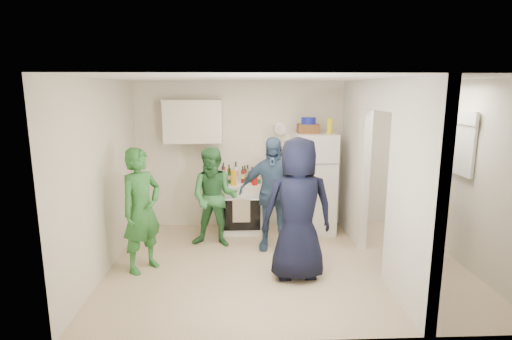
{
  "coord_description": "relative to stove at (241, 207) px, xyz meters",
  "views": [
    {
      "loc": [
        -0.63,
        -5.11,
        2.36
      ],
      "look_at": [
        -0.41,
        0.4,
        1.25
      ],
      "focal_mm": 28.0,
      "sensor_mm": 36.0,
      "label": 1
    }
  ],
  "objects": [
    {
      "name": "floor",
      "position": [
        0.62,
        -1.37,
        -0.42
      ],
      "size": [
        4.8,
        4.8,
        0.0
      ],
      "primitive_type": "plane",
      "color": "#C8AE8D",
      "rests_on": "ground"
    },
    {
      "name": "wall_back",
      "position": [
        0.62,
        0.33,
        0.83
      ],
      "size": [
        4.8,
        0.0,
        4.8
      ],
      "primitive_type": "plane",
      "rotation": [
        1.57,
        0.0,
        0.0
      ],
      "color": "silver",
      "rests_on": "floor"
    },
    {
      "name": "wall_front",
      "position": [
        0.62,
        -3.07,
        0.83
      ],
      "size": [
        4.8,
        0.0,
        4.8
      ],
      "primitive_type": "plane",
      "rotation": [
        -1.57,
        0.0,
        0.0
      ],
      "color": "silver",
      "rests_on": "floor"
    },
    {
      "name": "wall_left",
      "position": [
        -1.78,
        -1.37,
        0.83
      ],
      "size": [
        0.0,
        3.4,
        3.4
      ],
      "primitive_type": "plane",
      "rotation": [
        1.57,
        0.0,
        1.57
      ],
      "color": "silver",
      "rests_on": "floor"
    },
    {
      "name": "wall_right",
      "position": [
        3.02,
        -1.37,
        0.83
      ],
      "size": [
        0.0,
        3.4,
        3.4
      ],
      "primitive_type": "plane",
      "rotation": [
        1.57,
        0.0,
        -1.57
      ],
      "color": "silver",
      "rests_on": "floor"
    },
    {
      "name": "ceiling",
      "position": [
        0.62,
        -1.37,
        2.08
      ],
      "size": [
        4.8,
        4.8,
        0.0
      ],
      "primitive_type": "plane",
      "rotation": [
        3.14,
        0.0,
        0.0
      ],
      "color": "white",
      "rests_on": "wall_back"
    },
    {
      "name": "partition_pier_back",
      "position": [
        1.82,
        -0.27,
        0.83
      ],
      "size": [
        0.12,
        1.2,
        2.5
      ],
      "primitive_type": "cube",
      "color": "silver",
      "rests_on": "floor"
    },
    {
      "name": "partition_pier_front",
      "position": [
        1.82,
        -2.47,
        0.83
      ],
      "size": [
        0.12,
        1.2,
        2.5
      ],
      "primitive_type": "cube",
      "color": "silver",
      "rests_on": "floor"
    },
    {
      "name": "partition_header",
      "position": [
        1.82,
        -1.37,
        1.88
      ],
      "size": [
        0.12,
        1.0,
        0.4
      ],
      "primitive_type": "cube",
      "color": "silver",
      "rests_on": "partition_pier_back"
    },
    {
      "name": "stove",
      "position": [
        0.0,
        0.0,
        0.0
      ],
      "size": [
        0.71,
        0.59,
        0.85
      ],
      "primitive_type": "cube",
      "color": "white",
      "rests_on": "floor"
    },
    {
      "name": "upper_cabinet",
      "position": [
        -0.78,
        0.15,
        1.43
      ],
      "size": [
        0.95,
        0.34,
        0.7
      ],
      "primitive_type": "cube",
      "color": "silver",
      "rests_on": "wall_back"
    },
    {
      "name": "fridge",
      "position": [
        1.21,
        -0.03,
        0.41
      ],
      "size": [
        0.68,
        0.66,
        1.66
      ],
      "primitive_type": "cube",
      "color": "white",
      "rests_on": "floor"
    },
    {
      "name": "wicker_basket",
      "position": [
        1.11,
        0.02,
        1.31
      ],
      "size": [
        0.35,
        0.25,
        0.15
      ],
      "primitive_type": "cube",
      "color": "brown",
      "rests_on": "fridge"
    },
    {
      "name": "blue_bowl",
      "position": [
        1.11,
        0.02,
        1.44
      ],
      "size": [
        0.24,
        0.24,
        0.11
      ],
      "primitive_type": "cylinder",
      "color": "#151D96",
      "rests_on": "wicker_basket"
    },
    {
      "name": "yellow_cup_stack_top",
      "position": [
        1.43,
        -0.13,
        1.36
      ],
      "size": [
        0.09,
        0.09,
        0.25
      ],
      "primitive_type": "cylinder",
      "color": "yellow",
      "rests_on": "fridge"
    },
    {
      "name": "wall_clock",
      "position": [
        0.67,
        0.31,
        1.28
      ],
      "size": [
        0.22,
        0.02,
        0.22
      ],
      "primitive_type": "cylinder",
      "rotation": [
        1.57,
        0.0,
        0.0
      ],
      "color": "white",
      "rests_on": "wall_back"
    },
    {
      "name": "spice_shelf",
      "position": [
        0.62,
        0.28,
        0.93
      ],
      "size": [
        0.35,
        0.08,
        0.03
      ],
      "primitive_type": "cube",
      "color": "olive",
      "rests_on": "wall_back"
    },
    {
      "name": "nook_window",
      "position": [
        3.0,
        -1.17,
        1.23
      ],
      "size": [
        0.03,
        0.7,
        0.8
      ],
      "primitive_type": "cube",
      "color": "black",
      "rests_on": "wall_right"
    },
    {
      "name": "nook_window_frame",
      "position": [
        2.98,
        -1.17,
        1.23
      ],
      "size": [
        0.04,
        0.76,
        0.86
      ],
      "primitive_type": "cube",
      "color": "white",
      "rests_on": "wall_right"
    },
    {
      "name": "nook_valance",
      "position": [
        2.96,
        -1.17,
        1.58
      ],
      "size": [
        0.04,
        0.82,
        0.18
      ],
      "primitive_type": "cube",
      "color": "white",
      "rests_on": "wall_right"
    },
    {
      "name": "yellow_cup_stack_stove",
      "position": [
        -0.12,
        -0.22,
        0.55
      ],
      "size": [
        0.09,
        0.09,
        0.25
      ],
      "primitive_type": "cylinder",
      "color": "orange",
      "rests_on": "stove"
    },
    {
      "name": "red_cup",
      "position": [
        0.22,
        -0.2,
        0.48
      ],
      "size": [
        0.09,
        0.09,
        0.12
      ],
      "primitive_type": "cylinder",
      "color": "#B80C10",
      "rests_on": "stove"
    },
    {
      "name": "person_green_left",
      "position": [
        -1.3,
        -1.44,
        0.4
      ],
      "size": [
        0.68,
        0.71,
        1.64
      ],
      "primitive_type": "imported",
      "rotation": [
        0.0,
        0.0,
        0.91
      ],
      "color": "#307837",
      "rests_on": "floor"
    },
    {
      "name": "person_green_center",
      "position": [
        -0.41,
        -0.63,
        0.34
      ],
      "size": [
        0.82,
        0.69,
        1.52
      ],
      "primitive_type": "imported",
      "rotation": [
        0.0,
        0.0,
        -0.17
      ],
      "color": "#347841",
      "rests_on": "floor"
    },
    {
      "name": "person_denim",
      "position": [
        0.45,
        -0.76,
        0.43
      ],
      "size": [
        1.06,
        0.62,
        1.7
      ],
      "primitive_type": "imported",
      "rotation": [
        0.0,
        0.0,
        -0.22
      ],
      "color": "#334D70",
      "rests_on": "floor"
    },
    {
      "name": "person_navy",
      "position": [
        0.7,
        -1.74,
        0.48
      ],
      "size": [
        0.91,
        0.62,
        1.81
      ],
      "primitive_type": "imported",
      "rotation": [
        0.0,
        0.0,
        -3.09
      ],
      "color": "black",
      "rests_on": "floor"
    },
    {
      "name": "person_nook",
      "position": [
        2.31,
        -1.34,
        0.46
      ],
      "size": [
        1.17,
        1.31,
        1.76
      ],
      "primitive_type": "imported",
      "rotation": [
        0.0,
        0.0,
        -2.15
      ],
      "color": "black",
      "rests_on": "floor"
    },
    {
      "name": "bottle_a",
      "position": [
        -0.3,
        0.12,
        0.58
      ],
      "size": [
        0.06,
        0.06,
        0.32
      ],
      "primitive_type": "cylinder",
      "color": "maroon",
      "rests_on": "stove"
    },
    {
      "name": "bottle_b",
      "position": [
        -0.18,
        -0.06,
        0.55
      ],
      "size": [
        0.07,
        0.07,
        0.26
      ],
      "primitive_type": "cylinder",
      "color": "#1A4E1D",
      "rests_on": "stove"
    },
    {
      "name": "bottle_c",
      "position": [
        -0.09,
        0.14,
        0.59
      ],
      "size": [
        0.08,
        0.08,
        0.32
      ],
      "primitive_type": "cylinder",
      "color": "silver",
      "rests_on": "stove"
    },
    {
      "name": "bottle_d",
      "position": [
        0.03,
        -0.04,
        0.57
      ],
      "size": [
        0.06,
        0.06,
        0.28
      ],
      "primitive_type": "cylinder",
      "color": "maroon",
      "rests_on": "stove"
    },
    {
      "name": "bottle_e",
      "position": [
        0.11,
        0.19,
        0.55
      ],
      "size": [
        0.07,
        0.07,
        0.26
      ],
      "primitive_type": "cylinder",
      "color": "#ACB3BF",
      "rests_on": "stove"
    },
    {
      "name": "bottle_f",
      "position": [
        0.18,
        0.0,
        0.55
      ],
      "size": [
        0.08,
        0.08,
        0.26
      ],
      "primitive_type": "cylinder",
      "color": "#133416",
      "rests_on": "stove"
    },
    {
      "name": "bottle_g",
      "position": [
        0.25,
        0.12,
        0.55
      ],
      "size": [
        0.08,
        0.08,
        0.25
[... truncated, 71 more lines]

